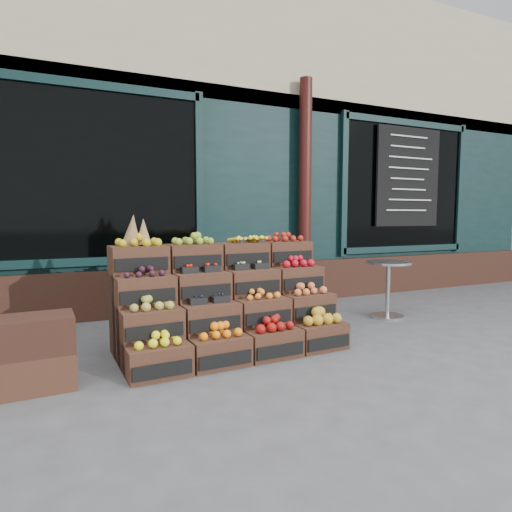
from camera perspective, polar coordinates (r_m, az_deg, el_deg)
name	(u,v)px	position (r m, az deg, el deg)	size (l,w,h in m)	color
ground	(307,353)	(4.08, 6.84, -12.70)	(60.00, 60.00, 0.00)	#4B4B4E
shop_facade	(171,158)	(8.73, -11.26, 12.70)	(12.00, 6.24, 4.80)	black
crate_display	(226,307)	(4.12, -3.99, -6.82)	(2.08, 1.08, 1.28)	#412619
spare_crates	(35,353)	(3.57, -27.42, -11.39)	(0.56, 0.40, 0.54)	#412619
bistro_table	(388,283)	(5.57, 17.18, -3.42)	(0.56, 0.56, 0.70)	silver
shopkeeper	(57,231)	(6.21, -25.00, 3.00)	(0.77, 0.51, 2.12)	#1F6C3B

